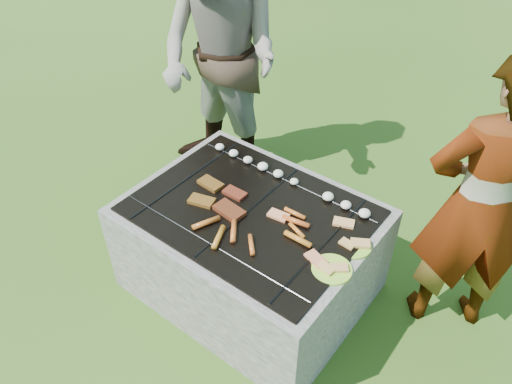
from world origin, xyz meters
TOP-DOWN VIEW (x-y plane):
  - lawn at (0.00, 0.00)m, footprint 60.00×60.00m
  - fire_pit at (0.00, 0.00)m, footprint 1.30×1.00m
  - mushrooms at (0.01, 0.32)m, footprint 1.06×0.06m
  - pork_slabs at (-0.18, -0.04)m, footprint 0.39×0.25m
  - sausages at (0.13, -0.11)m, footprint 0.56×0.47m
  - bread_on_grate at (0.35, 0.06)m, footprint 0.44×0.39m
  - plate_far at (0.56, 0.11)m, footprint 0.20×0.20m
  - plate_near at (0.56, -0.09)m, footprint 0.20×0.20m
  - cook at (0.99, 0.52)m, footprint 0.71×0.66m
  - bystander at (-0.84, 0.75)m, footprint 0.96×0.76m

SIDE VIEW (x-z plane):
  - lawn at x=0.00m, z-range 0.00..0.00m
  - fire_pit at x=0.00m, z-range -0.03..0.59m
  - plate_near at x=0.56m, z-range 0.59..0.62m
  - plate_far at x=0.56m, z-range 0.59..0.62m
  - bread_on_grate at x=0.35m, z-range 0.61..0.63m
  - pork_slabs at x=-0.18m, z-range 0.61..0.64m
  - sausages at x=0.13m, z-range 0.61..0.64m
  - mushrooms at x=0.01m, z-range 0.61..0.65m
  - cook at x=0.99m, z-range 0.00..1.62m
  - bystander at x=-0.84m, z-range 0.00..1.89m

